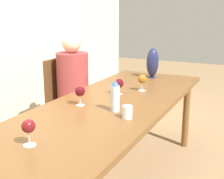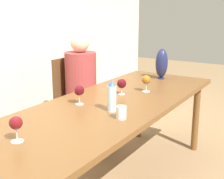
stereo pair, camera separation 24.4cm
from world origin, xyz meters
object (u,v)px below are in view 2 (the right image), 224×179
(wine_glass_0, at_px, (122,84))
(chair_far, at_px, (76,102))
(wine_glass_3, at_px, (79,91))
(person_far, at_px, (82,89))
(water_bottle, at_px, (112,96))
(wine_glass_1, at_px, (16,124))
(vase, at_px, (162,63))
(water_tumbler, at_px, (121,113))
(wine_glass_2, at_px, (146,80))

(wine_glass_0, relative_size, chair_far, 0.14)
(wine_glass_3, relative_size, person_far, 0.12)
(chair_far, distance_m, person_far, 0.18)
(water_bottle, xyz_separation_m, wine_glass_1, (-0.73, 0.16, -0.00))
(wine_glass_3, bearing_deg, person_far, 36.40)
(vase, bearing_deg, water_tumbler, -168.06)
(wine_glass_2, distance_m, chair_far, 0.94)
(water_bottle, relative_size, water_tumbler, 2.61)
(vase, xyz_separation_m, chair_far, (-0.49, 0.76, -0.42))
(wine_glass_3, bearing_deg, water_bottle, -91.29)
(water_tumbler, relative_size, chair_far, 0.09)
(water_tumbler, height_order, wine_glass_1, wine_glass_1)
(vase, xyz_separation_m, wine_glass_1, (-1.91, 0.03, -0.06))
(vase, distance_m, person_far, 0.87)
(vase, height_order, person_far, person_far)
(water_bottle, distance_m, wine_glass_1, 0.75)
(wine_glass_1, height_order, person_far, person_far)
(vase, relative_size, chair_far, 0.32)
(vase, bearing_deg, wine_glass_2, -169.92)
(wine_glass_3, distance_m, person_far, 0.88)
(vase, bearing_deg, person_far, 125.86)
(wine_glass_1, height_order, chair_far, chair_far)
(wine_glass_0, distance_m, wine_glass_1, 1.16)
(wine_glass_3, height_order, person_far, person_far)
(person_far, bearing_deg, wine_glass_1, -155.60)
(water_bottle, distance_m, wine_glass_2, 0.62)
(vase, relative_size, person_far, 0.25)
(wine_glass_2, relative_size, wine_glass_3, 0.99)
(vase, height_order, chair_far, vase)
(water_tumbler, height_order, vase, vase)
(chair_far, bearing_deg, water_tumbler, -127.60)
(chair_far, bearing_deg, person_far, -90.00)
(wine_glass_2, relative_size, chair_far, 0.15)
(wine_glass_2, distance_m, wine_glass_3, 0.67)
(wine_glass_1, relative_size, wine_glass_3, 0.99)
(vase, xyz_separation_m, wine_glass_0, (-0.75, 0.04, -0.07))
(water_tumbler, height_order, person_far, person_far)
(water_tumbler, bearing_deg, wine_glass_3, 75.94)
(wine_glass_0, height_order, wine_glass_1, wine_glass_1)
(chair_far, xyz_separation_m, person_far, (0.00, -0.09, 0.15))
(water_tumbler, relative_size, wine_glass_3, 0.59)
(chair_far, bearing_deg, wine_glass_2, -94.62)
(water_tumbler, height_order, wine_glass_2, wine_glass_2)
(wine_glass_3, height_order, chair_far, chair_far)
(wine_glass_3, bearing_deg, wine_glass_0, -17.13)
(wine_glass_3, bearing_deg, vase, -8.08)
(water_tumbler, xyz_separation_m, wine_glass_3, (0.11, 0.44, 0.06))
(wine_glass_3, bearing_deg, wine_glass_2, -23.27)
(water_bottle, bearing_deg, person_far, 49.26)
(wine_glass_1, bearing_deg, wine_glass_2, -5.33)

